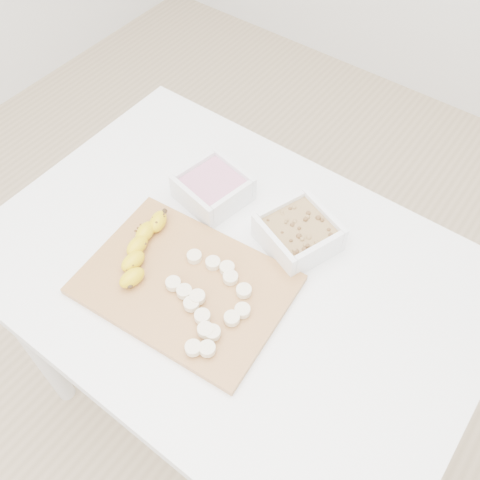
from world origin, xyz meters
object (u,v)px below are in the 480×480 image
Objects in this scene: bowl_granola at (298,233)px; banana at (142,250)px; cutting_board at (185,284)px; table at (232,293)px; bowl_yogurt at (213,188)px.

bowl_granola is 0.95× the size of banana.
bowl_granola is at bearing 33.85° from banana.
bowl_granola is 0.31m from banana.
bowl_granola is 0.46× the size of cutting_board.
banana is at bearing -150.50° from table.
bowl_granola is (0.21, 0.01, 0.00)m from bowl_yogurt.
table is at bearing 63.31° from cutting_board.
table is 0.23m from bowl_yogurt.
bowl_yogurt is at bearing -178.44° from bowl_granola.
bowl_granola is at bearing 1.56° from bowl_yogurt.
table is at bearing 19.32° from banana.
table is 6.45× the size of bowl_yogurt.
cutting_board is (-0.04, -0.09, 0.10)m from table.
bowl_yogurt is 0.83× the size of banana.
banana reaches higher than table.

